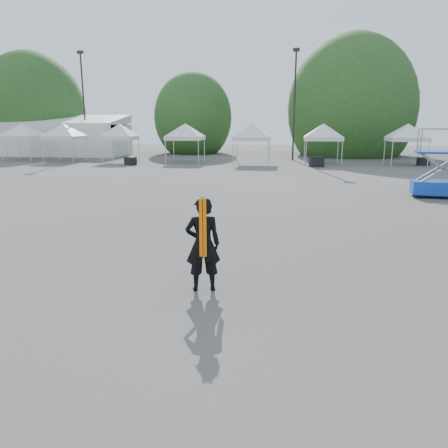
# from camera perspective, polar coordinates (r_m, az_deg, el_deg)

# --- Properties ---
(ground) EXTENTS (120.00, 120.00, 0.00)m
(ground) POSITION_cam_1_polar(r_m,az_deg,el_deg) (10.16, -5.15, -6.67)
(ground) COLOR #474442
(ground) RESTS_ON ground
(marquee) EXTENTS (15.00, 6.25, 4.23)m
(marquee) POSITION_cam_1_polar(r_m,az_deg,el_deg) (50.50, -21.26, 10.62)
(marquee) COLOR silver
(marquee) RESTS_ON ground
(light_pole_west) EXTENTS (0.60, 0.25, 10.30)m
(light_pole_west) POSITION_cam_1_polar(r_m,az_deg,el_deg) (47.84, -17.89, 15.35)
(light_pole_west) COLOR black
(light_pole_west) RESTS_ON ground
(light_pole_east) EXTENTS (0.60, 0.25, 9.80)m
(light_pole_east) POSITION_cam_1_polar(r_m,az_deg,el_deg) (41.37, 9.21, 15.88)
(light_pole_east) COLOR black
(light_pole_east) RESTS_ON ground
(tree_far_w) EXTENTS (4.80, 4.80, 7.30)m
(tree_far_w) POSITION_cam_1_polar(r_m,az_deg,el_deg) (55.08, -23.71, 13.24)
(tree_far_w) COLOR #382314
(tree_far_w) RESTS_ON ground
(tree_mid_w) EXTENTS (4.16, 4.16, 6.33)m
(tree_mid_w) POSITION_cam_1_polar(r_m,az_deg,el_deg) (50.35, -4.05, 13.69)
(tree_mid_w) COLOR #382314
(tree_mid_w) RESTS_ON ground
(tree_mid_e) EXTENTS (5.12, 5.12, 7.79)m
(tree_mid_e) POSITION_cam_1_polar(r_m,az_deg,el_deg) (48.81, 16.28, 14.30)
(tree_mid_e) COLOR #382314
(tree_mid_e) RESTS_ON ground
(tent_a) EXTENTS (4.17, 4.17, 3.88)m
(tent_a) POSITION_cam_1_polar(r_m,az_deg,el_deg) (45.15, -24.83, 11.50)
(tent_a) COLOR silver
(tent_a) RESTS_ON ground
(tent_b) EXTENTS (4.19, 4.19, 3.88)m
(tent_b) POSITION_cam_1_polar(r_m,az_deg,el_deg) (42.31, -20.24, 11.86)
(tent_b) COLOR silver
(tent_b) RESTS_ON ground
(tent_c) EXTENTS (3.75, 3.75, 3.88)m
(tent_c) POSITION_cam_1_polar(r_m,az_deg,el_deg) (40.14, -13.48, 12.27)
(tent_c) COLOR silver
(tent_c) RESTS_ON ground
(tent_d) EXTENTS (4.29, 4.29, 3.88)m
(tent_d) POSITION_cam_1_polar(r_m,az_deg,el_deg) (38.67, -5.11, 12.55)
(tent_d) COLOR silver
(tent_d) RESTS_ON ground
(tent_e) EXTENTS (4.26, 4.26, 3.88)m
(tent_e) POSITION_cam_1_polar(r_m,az_deg,el_deg) (36.89, 3.69, 12.55)
(tent_e) COLOR silver
(tent_e) RESTS_ON ground
(tent_f) EXTENTS (4.33, 4.33, 3.88)m
(tent_f) POSITION_cam_1_polar(r_m,az_deg,el_deg) (38.07, 12.89, 12.27)
(tent_f) COLOR silver
(tent_f) RESTS_ON ground
(tent_g) EXTENTS (4.17, 4.17, 3.88)m
(tent_g) POSITION_cam_1_polar(r_m,az_deg,el_deg) (38.89, 22.90, 11.60)
(tent_g) COLOR silver
(tent_g) RESTS_ON ground
(man) EXTENTS (0.82, 0.64, 1.98)m
(man) POSITION_cam_1_polar(r_m,az_deg,el_deg) (8.97, -2.78, -2.66)
(man) COLOR black
(man) RESTS_ON ground
(scissor_lift) EXTENTS (2.58, 1.53, 3.15)m
(scissor_lift) POSITION_cam_1_polar(r_m,az_deg,el_deg) (22.62, 26.62, 7.10)
(scissor_lift) COLOR #0C13A0
(scissor_lift) RESTS_ON ground
(crate_west) EXTENTS (1.02, 0.93, 0.65)m
(crate_west) POSITION_cam_1_polar(r_m,az_deg,el_deg) (36.95, -12.12, 8.04)
(crate_west) COLOR black
(crate_west) RESTS_ON ground
(crate_mid) EXTENTS (1.18, 1.00, 0.80)m
(crate_mid) POSITION_cam_1_polar(r_m,az_deg,el_deg) (35.44, 11.99, 7.97)
(crate_mid) COLOR black
(crate_mid) RESTS_ON ground
(crate_east) EXTENTS (0.93, 0.78, 0.65)m
(crate_east) POSITION_cam_1_polar(r_m,az_deg,el_deg) (39.28, 24.58, 7.44)
(crate_east) COLOR black
(crate_east) RESTS_ON ground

